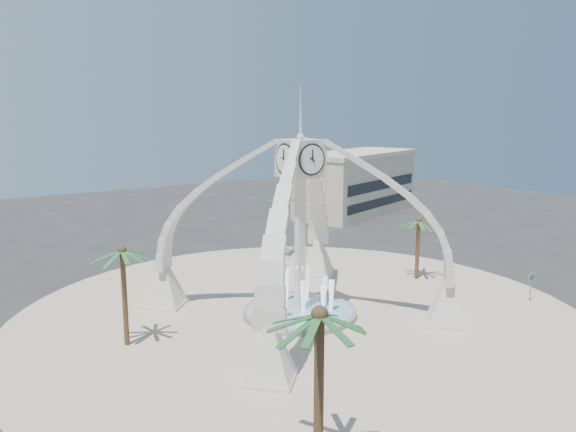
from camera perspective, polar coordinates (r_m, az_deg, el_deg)
ground at (r=40.09m, az=1.20°, el=-10.05°), size 140.00×140.00×0.00m
plaza at (r=40.08m, az=1.20°, el=-10.01°), size 40.00×40.00×0.06m
clock_tower at (r=38.28m, az=1.24°, el=-0.93°), size 17.94×17.94×16.30m
fountain at (r=39.99m, az=1.20°, el=-9.67°), size 8.00×8.00×3.62m
building_ne at (r=78.79m, az=6.98°, el=3.40°), size 21.87×14.17×8.60m
palm_east at (r=48.31m, az=13.14°, el=-0.53°), size 4.11×4.11×5.78m
palm_west at (r=34.82m, az=-16.50°, el=-3.54°), size 4.20×4.20×6.66m
palm_north at (r=54.26m, az=-0.52°, el=1.96°), size 4.74×4.74×6.78m
palm_south at (r=21.95m, az=3.23°, el=-10.19°), size 5.67×5.67×7.29m
street_sign at (r=46.04m, az=23.48°, el=-6.07°), size 0.83×0.12×2.27m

